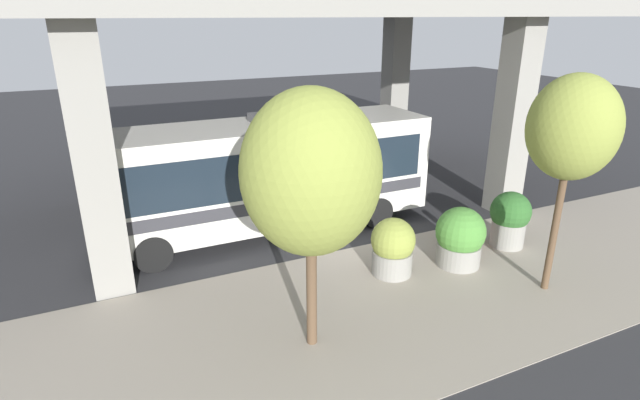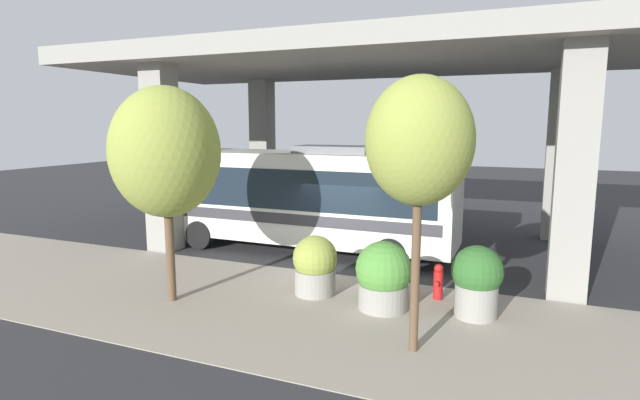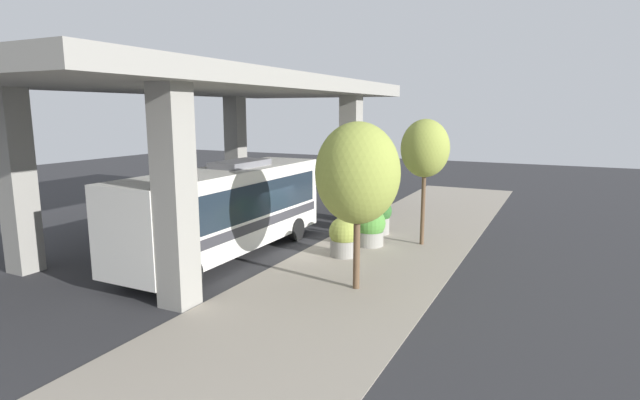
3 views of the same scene
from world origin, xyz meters
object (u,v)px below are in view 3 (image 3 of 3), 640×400
Objects in this scene: bus at (226,207)px; planter_middle at (370,227)px; fire_hydrant at (354,227)px; planter_front at (379,215)px; planter_back at (344,237)px; street_tree_far at (358,174)px; street_tree_near at (425,149)px.

planter_middle is at bearing -137.77° from bus.
fire_hydrant is 1.34m from planter_front.
fire_hydrant is 0.59× the size of planter_back.
street_tree_far is at bearing 169.67° from bus.
planter_middle is at bearing 99.01° from planter_front.
street_tree_far is (-1.46, 4.99, 2.87)m from planter_middle.
bus reaches higher than planter_front.
street_tree_far is (-1.78, 7.06, 2.80)m from planter_front.
planter_front reaches higher than fire_hydrant.
planter_back is 0.29× the size of street_tree_far.
planter_front is (-0.82, -0.98, 0.41)m from fire_hydrant.
street_tree_near reaches higher than bus.
planter_front is at bearing -90.19° from planter_back.
planter_front is 1.01× the size of planter_middle.
bus is 6.16× the size of planter_middle.
street_tree_near is at bearing -149.47° from planter_middle.
fire_hydrant is 4.70m from street_tree_near.
planter_middle is 0.31× the size of street_tree_far.
street_tree_near reaches higher than fire_hydrant.
planter_back is at bearing 53.22° from street_tree_near.
planter_middle reaches higher than fire_hydrant.
planter_front is at bearing -80.99° from planter_middle.
bus is at bearing 27.09° from planter_back.
planter_front is 3.99m from street_tree_near.
planter_back is at bearing -152.91° from bus.
planter_middle is 3.92m from street_tree_near.
bus is 7.30m from planter_front.
bus is at bearing 56.30° from planter_front.
bus is 6.13m from street_tree_far.
planter_middle is at bearing 30.53° from street_tree_near.
planter_middle reaches higher than planter_back.
fire_hydrant is 0.17× the size of street_tree_near.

